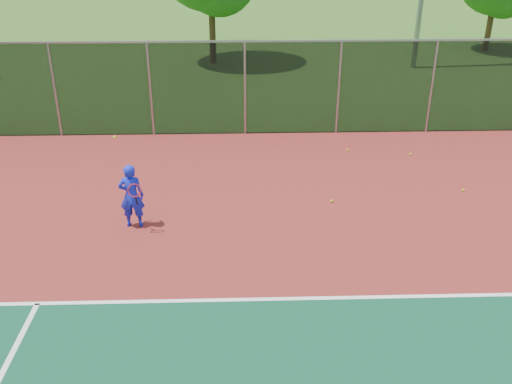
# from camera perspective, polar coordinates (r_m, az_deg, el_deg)

# --- Properties ---
(court_apron) EXTENTS (30.00, 20.00, 0.02)m
(court_apron) POSITION_cam_1_polar(r_m,az_deg,el_deg) (10.62, 16.62, -13.29)
(court_apron) COLOR maroon
(court_apron) RESTS_ON ground
(fence_back) EXTENTS (30.00, 0.06, 3.03)m
(fence_back) POSITION_cam_1_polar(r_m,az_deg,el_deg) (18.69, 8.28, 10.37)
(fence_back) COLOR black
(fence_back) RESTS_ON court_apron
(tennis_player) EXTENTS (0.59, 0.60, 2.19)m
(tennis_player) POSITION_cam_1_polar(r_m,az_deg,el_deg) (13.24, -12.34, -0.36)
(tennis_player) COLOR #1623D4
(tennis_player) RESTS_ON court_apron
(practice_ball_1) EXTENTS (0.07, 0.07, 0.07)m
(practice_ball_1) POSITION_cam_1_polar(r_m,az_deg,el_deg) (17.72, 15.18, 3.65)
(practice_ball_1) COLOR #B0CF18
(practice_ball_1) RESTS_ON court_apron
(practice_ball_2) EXTENTS (0.07, 0.07, 0.07)m
(practice_ball_2) POSITION_cam_1_polar(r_m,az_deg,el_deg) (17.66, 9.14, 4.18)
(practice_ball_2) COLOR #B0CF18
(practice_ball_2) RESTS_ON court_apron
(practice_ball_3) EXTENTS (0.07, 0.07, 0.07)m
(practice_ball_3) POSITION_cam_1_polar(r_m,az_deg,el_deg) (15.82, 20.01, 0.16)
(practice_ball_3) COLOR #B0CF18
(practice_ball_3) RESTS_ON court_apron
(practice_ball_4) EXTENTS (0.07, 0.07, 0.07)m
(practice_ball_4) POSITION_cam_1_polar(r_m,az_deg,el_deg) (14.44, 7.57, -0.89)
(practice_ball_4) COLOR #B0CF18
(practice_ball_4) RESTS_ON court_apron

